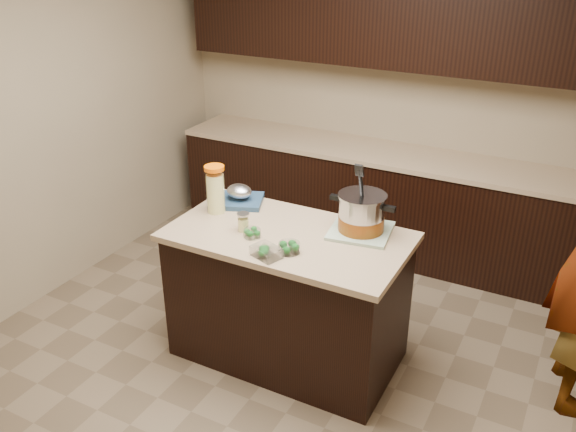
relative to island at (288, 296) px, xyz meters
name	(u,v)px	position (x,y,z in m)	size (l,w,h in m)	color
ground_plane	(288,353)	(0.00, 0.00, -0.45)	(4.00, 4.00, 0.00)	brown
room_shell	(288,102)	(0.00, 0.00, 1.26)	(4.04, 4.04, 2.72)	tan
back_cabinets	(386,145)	(0.00, 1.74, 0.49)	(3.60, 0.63, 2.33)	black
island	(288,296)	(0.00, 0.00, 0.00)	(1.46, 0.81, 0.90)	black
dish_towel	(361,231)	(0.38, 0.23, 0.46)	(0.36, 0.36, 0.02)	#57825F
stock_pot	(361,215)	(0.38, 0.22, 0.57)	(0.41, 0.30, 0.42)	#B7B7BC
lemonade_pitcher	(215,191)	(-0.56, 0.06, 0.59)	(0.15, 0.15, 0.31)	#E3E18B
mason_jar	(243,223)	(-0.26, -0.09, 0.50)	(0.10, 0.10, 0.12)	#E3E18B
broccoli_tub_left	(252,234)	(-0.17, -0.14, 0.47)	(0.12, 0.12, 0.05)	silver
broccoli_tub_right	(289,248)	(0.11, -0.20, 0.47)	(0.15, 0.15, 0.06)	silver
broccoli_tub_rect	(267,252)	(0.02, -0.31, 0.47)	(0.20, 0.17, 0.06)	silver
blue_tray	(238,197)	(-0.51, 0.24, 0.49)	(0.42, 0.38, 0.13)	navy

